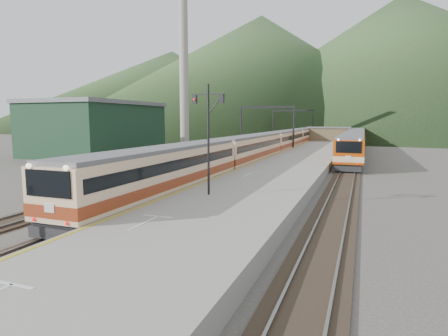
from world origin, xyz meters
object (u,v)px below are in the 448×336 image
at_px(second_train, 355,139).
at_px(signal_mast, 208,128).
at_px(worker, 34,209).
at_px(main_train, 271,144).

distance_m(second_train, signal_mast, 51.98).
xyz_separation_m(second_train, signal_mast, (-7.47, -51.36, 3.00)).
bearing_deg(worker, main_train, -81.03).
bearing_deg(signal_mast, second_train, 81.72).
distance_m(signal_mast, worker, 10.70).
xyz_separation_m(main_train, signal_mast, (4.03, -33.42, 3.02)).
bearing_deg(signal_mast, worker, -140.69).
height_order(second_train, signal_mast, signal_mast).
xyz_separation_m(main_train, worker, (-3.56, -39.63, -1.23)).
relative_size(second_train, worker, 36.61).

